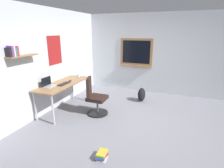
% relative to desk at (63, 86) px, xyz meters
% --- Properties ---
extents(ground_plane, '(5.20, 5.20, 0.00)m').
position_rel_desk_xyz_m(ground_plane, '(-0.09, -2.06, -0.67)').
color(ground_plane, gray).
rests_on(ground_plane, ground).
extents(wall_back, '(5.00, 0.30, 2.60)m').
position_rel_desk_xyz_m(wall_back, '(-0.10, 0.39, 0.63)').
color(wall_back, silver).
rests_on(wall_back, ground).
extents(wall_right, '(0.22, 5.00, 2.60)m').
position_rel_desk_xyz_m(wall_right, '(2.36, -2.03, 0.63)').
color(wall_right, silver).
rests_on(wall_right, ground).
extents(desk, '(1.65, 0.62, 0.74)m').
position_rel_desk_xyz_m(desk, '(0.00, 0.00, 0.00)').
color(desk, '#997047').
rests_on(desk, ground).
extents(office_chair, '(0.53, 0.55, 0.95)m').
position_rel_desk_xyz_m(office_chair, '(0.07, -0.87, -0.27)').
color(office_chair, black).
rests_on(office_chair, ground).
extents(laptop, '(0.31, 0.21, 0.23)m').
position_rel_desk_xyz_m(laptop, '(-0.37, 0.15, 0.12)').
color(laptop, '#ADAFB5').
rests_on(laptop, desk).
extents(keyboard, '(0.37, 0.13, 0.02)m').
position_rel_desk_xyz_m(keyboard, '(-0.08, -0.08, 0.08)').
color(keyboard, black).
rests_on(keyboard, desk).
extents(computer_mouse, '(0.10, 0.06, 0.03)m').
position_rel_desk_xyz_m(computer_mouse, '(0.20, -0.08, 0.09)').
color(computer_mouse, '#262628').
rests_on(computer_mouse, desk).
extents(coffee_mug, '(0.08, 0.08, 0.09)m').
position_rel_desk_xyz_m(coffee_mug, '(0.73, -0.03, 0.12)').
color(coffee_mug, silver).
rests_on(coffee_mug, desk).
extents(backpack, '(0.32, 0.22, 0.41)m').
position_rel_desk_xyz_m(backpack, '(1.33, -1.79, -0.47)').
color(backpack, black).
rests_on(backpack, ground).
extents(book_stack_on_floor, '(0.26, 0.20, 0.12)m').
position_rel_desk_xyz_m(book_stack_on_floor, '(-1.40, -1.72, -0.61)').
color(book_stack_on_floor, silver).
rests_on(book_stack_on_floor, ground).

